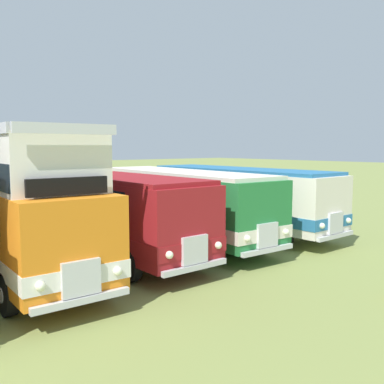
{
  "coord_description": "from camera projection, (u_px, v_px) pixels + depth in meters",
  "views": [
    {
      "loc": [
        -5.88,
        -14.11,
        4.0
      ],
      "look_at": [
        6.28,
        0.75,
        1.98
      ],
      "focal_mm": 40.48,
      "sensor_mm": 36.0,
      "label": 1
    }
  ],
  "objects": [
    {
      "name": "bus_fifth_in_row",
      "position": [
        180.0,
        200.0,
        18.18
      ],
      "size": [
        3.06,
        10.17,
        2.99
      ],
      "color": "#237538",
      "rests_on": "ground"
    },
    {
      "name": "ground_plane",
      "position": [
        66.0,
        262.0,
        14.98
      ],
      "size": [
        200.0,
        200.0,
        0.0
      ],
      "primitive_type": "plane",
      "color": "olive"
    },
    {
      "name": "bus_fourth_in_row",
      "position": [
        109.0,
        208.0,
        15.89
      ],
      "size": [
        2.66,
        9.83,
        2.99
      ],
      "color": "maroon",
      "rests_on": "ground"
    },
    {
      "name": "bus_sixth_in_row",
      "position": [
        238.0,
        194.0,
        20.36
      ],
      "size": [
        2.68,
        10.37,
        2.99
      ],
      "color": "silver",
      "rests_on": "ground"
    },
    {
      "name": "bus_third_in_row",
      "position": [
        9.0,
        198.0,
        13.85
      ],
      "size": [
        2.86,
        11.12,
        4.52
      ],
      "color": "orange",
      "rests_on": "ground"
    }
  ]
}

